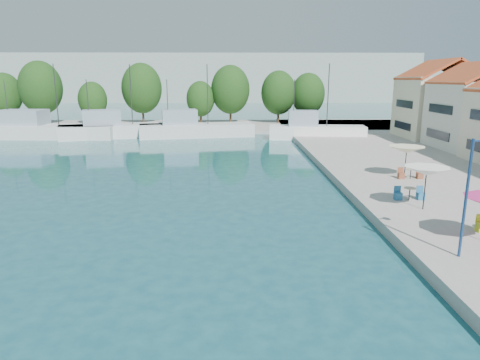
{
  "coord_description": "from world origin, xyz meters",
  "views": [
    {
      "loc": [
        -1.72,
        -3.05,
        7.92
      ],
      "look_at": [
        -1.31,
        26.0,
        1.0
      ],
      "focal_mm": 32.0,
      "sensor_mm": 36.0,
      "label": 1
    }
  ],
  "objects_px": {
    "umbrella_cream": "(407,150)",
    "trawler_03": "(194,129)",
    "street_lamp": "(475,176)",
    "umbrella_white": "(427,171)",
    "trawler_01": "(42,130)",
    "trawler_02": "(118,130)",
    "trawler_04": "(314,131)"
  },
  "relations": [
    {
      "from": "trawler_01",
      "to": "trawler_03",
      "type": "bearing_deg",
      "value": 4.66
    },
    {
      "from": "trawler_02",
      "to": "street_lamp",
      "type": "height_order",
      "value": "trawler_02"
    },
    {
      "from": "trawler_02",
      "to": "trawler_04",
      "type": "height_order",
      "value": "same"
    },
    {
      "from": "trawler_03",
      "to": "umbrella_white",
      "type": "relative_size",
      "value": 6.31
    },
    {
      "from": "trawler_03",
      "to": "street_lamp",
      "type": "xyz_separation_m",
      "value": [
        15.33,
        -42.46,
        3.02
      ]
    },
    {
      "from": "trawler_04",
      "to": "street_lamp",
      "type": "height_order",
      "value": "trawler_04"
    },
    {
      "from": "trawler_04",
      "to": "umbrella_white",
      "type": "height_order",
      "value": "trawler_04"
    },
    {
      "from": "trawler_03",
      "to": "trawler_04",
      "type": "distance_m",
      "value": 16.45
    },
    {
      "from": "umbrella_white",
      "to": "trawler_04",
      "type": "bearing_deg",
      "value": 90.25
    },
    {
      "from": "umbrella_white",
      "to": "street_lamp",
      "type": "xyz_separation_m",
      "value": [
        -1.07,
        -6.62,
        1.25
      ]
    },
    {
      "from": "trawler_04",
      "to": "street_lamp",
      "type": "relative_size",
      "value": 2.55
    },
    {
      "from": "umbrella_cream",
      "to": "trawler_03",
      "type": "bearing_deg",
      "value": 123.88
    },
    {
      "from": "trawler_03",
      "to": "trawler_04",
      "type": "height_order",
      "value": "same"
    },
    {
      "from": "trawler_02",
      "to": "trawler_04",
      "type": "distance_m",
      "value": 26.74
    },
    {
      "from": "umbrella_cream",
      "to": "street_lamp",
      "type": "relative_size",
      "value": 0.54
    },
    {
      "from": "umbrella_cream",
      "to": "umbrella_white",
      "type": "bearing_deg",
      "value": -104.56
    },
    {
      "from": "trawler_02",
      "to": "umbrella_cream",
      "type": "relative_size",
      "value": 6.07
    },
    {
      "from": "trawler_04",
      "to": "trawler_03",
      "type": "bearing_deg",
      "value": 176.13
    },
    {
      "from": "trawler_03",
      "to": "umbrella_white",
      "type": "height_order",
      "value": "trawler_03"
    },
    {
      "from": "trawler_01",
      "to": "umbrella_cream",
      "type": "xyz_separation_m",
      "value": [
        39.2,
        -26.86,
        1.64
      ]
    },
    {
      "from": "trawler_03",
      "to": "street_lamp",
      "type": "distance_m",
      "value": 45.24
    },
    {
      "from": "trawler_01",
      "to": "umbrella_cream",
      "type": "distance_m",
      "value": 47.55
    },
    {
      "from": "trawler_02",
      "to": "trawler_04",
      "type": "bearing_deg",
      "value": -22.43
    },
    {
      "from": "trawler_02",
      "to": "trawler_03",
      "type": "xyz_separation_m",
      "value": [
        10.4,
        0.41,
        0.0
      ]
    },
    {
      "from": "trawler_03",
      "to": "umbrella_white",
      "type": "xyz_separation_m",
      "value": [
        16.4,
        -35.84,
        1.77
      ]
    },
    {
      "from": "street_lamp",
      "to": "trawler_04",
      "type": "bearing_deg",
      "value": 74.3
    },
    {
      "from": "umbrella_cream",
      "to": "trawler_01",
      "type": "bearing_deg",
      "value": 145.58
    },
    {
      "from": "trawler_02",
      "to": "umbrella_white",
      "type": "relative_size",
      "value": 6.53
    },
    {
      "from": "trawler_03",
      "to": "umbrella_cream",
      "type": "xyz_separation_m",
      "value": [
        18.54,
        -27.61,
        1.64
      ]
    },
    {
      "from": "umbrella_white",
      "to": "trawler_01",
      "type": "bearing_deg",
      "value": 136.56
    },
    {
      "from": "street_lamp",
      "to": "umbrella_cream",
      "type": "bearing_deg",
      "value": 63.44
    },
    {
      "from": "trawler_02",
      "to": "umbrella_white",
      "type": "height_order",
      "value": "trawler_02"
    }
  ]
}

